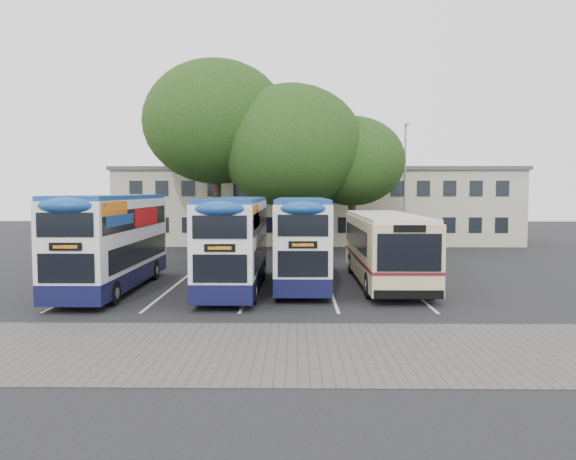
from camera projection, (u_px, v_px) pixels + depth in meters
The scene contains 12 objects.
ground at pixel (345, 311), 20.18m from camera, with size 120.00×120.00×0.00m, color black.
paving_strip at pixel (287, 350), 15.22m from camera, with size 40.00×6.00×0.01m, color #595654.
bay_lines at pixel (251, 287), 25.21m from camera, with size 14.12×11.00×0.01m.
depot_building at pixel (316, 205), 46.88m from camera, with size 32.40×8.40×6.20m.
lamp_post at pixel (405, 180), 39.67m from camera, with size 0.25×1.05×9.06m.
tree_left at pixel (216, 122), 37.55m from camera, with size 9.73×9.73×13.05m.
tree_mid at pixel (291, 146), 36.69m from camera, with size 9.49×9.49×11.26m.
tree_right at pixel (352, 161), 37.80m from camera, with size 7.08×7.08×9.32m.
bus_dd_left at pixel (113, 238), 24.29m from camera, with size 2.41×9.94×4.14m.
bus_dd_mid at pixel (235, 239), 24.45m from camera, with size 2.33×9.63×4.01m.
bus_dd_right at pixel (301, 237), 25.77m from camera, with size 2.31×9.54×3.97m.
bus_single at pixel (385, 244), 26.12m from camera, with size 2.76×10.84×3.23m.
Camera 1 is at (-1.79, -19.95, 4.32)m, focal length 35.00 mm.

